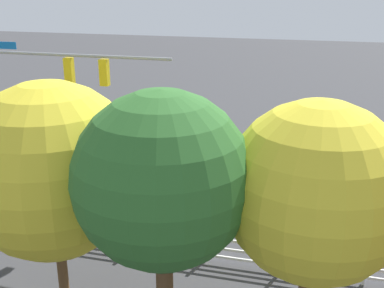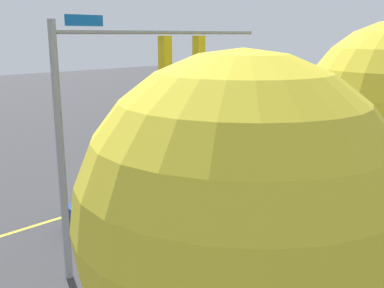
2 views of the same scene
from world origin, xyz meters
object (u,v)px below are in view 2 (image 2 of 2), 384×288
Objects in this scene: car_2 at (157,160)px; car_3 at (244,162)px; car_1 at (238,137)px; car_0 at (133,201)px; pedestrian at (93,223)px; tree_2 at (239,216)px; car_4 at (325,138)px.

car_3 is (-2.31, 3.45, 0.10)m from car_2.
car_3 is (4.17, 3.77, 0.05)m from car_1.
car_0 is 2.76m from pedestrian.
tree_2 is (4.95, 8.82, 3.48)m from car_0.
car_2 is 8.26m from pedestrian.
car_2 is at bearing -17.73° from car_4.
pedestrian is (13.20, 5.11, 0.26)m from car_1.
car_0 is at bearing -119.30° from tree_2.
tree_2 is at bearing 27.44° from car_4.
car_3 is (-6.57, -0.11, 0.07)m from car_0.
pedestrian reaches higher than car_0.
car_0 is 13.91m from car_4.
car_2 is 4.15m from car_3.
car_4 reaches higher than car_1.
pedestrian is (6.72, 4.79, 0.32)m from car_2.
pedestrian is at bearing 29.22° from car_0.
car_0 is at bearing 91.97° from pedestrian.
car_1 is 4.97m from car_4.
tree_2 is (18.86, 8.87, 3.44)m from car_4.
car_3 is at bearing -137.03° from car_1.
car_1 is 6.49m from car_2.
car_1 reaches higher than car_2.
car_1 is 0.97× the size of car_4.
car_2 is 2.65× the size of pedestrian.
car_2 is at bearing -176.28° from car_1.
car_3 is 7.34m from car_4.
car_3 is 0.68× the size of tree_2.
car_0 is 2.69× the size of pedestrian.
car_1 is at bearing -157.72° from car_0.
car_4 is (-9.65, 3.51, 0.08)m from car_2.
tree_2 reaches higher than car_4.
pedestrian reaches higher than car_4.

